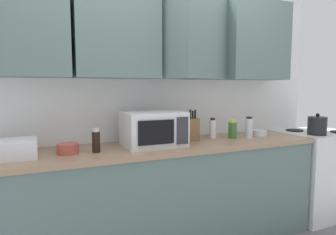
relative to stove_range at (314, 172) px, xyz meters
The scene contains 13 objects.
wall_back_with_cabinets 2.13m from the stove_range, behind, with size 3.68×0.61×2.60m.
counter_run 1.79m from the stove_range, behind, with size 2.81×0.63×0.90m.
stove_range is the anchor object (origin of this frame).
kettle 0.59m from the stove_range, 140.53° to the right, with size 0.18×0.18×0.20m.
microwave 1.97m from the stove_range, behind, with size 0.48×0.37×0.28m.
dish_rack 2.98m from the stove_range, behind, with size 0.38×0.30×0.12m, color silver.
knife_block 1.58m from the stove_range, behind, with size 0.12×0.13×0.28m.
bottle_clear_tall 1.07m from the stove_range, behind, with size 0.07×0.07×0.20m.
bottle_green_oil 1.19m from the stove_range, behind, with size 0.08×0.08×0.17m.
bottle_soy_dark 2.41m from the stove_range, behind, with size 0.06×0.06×0.18m.
bottle_white_jar 1.36m from the stove_range, behind, with size 0.06×0.06×0.19m.
bowl_ceramic_small 0.88m from the stove_range, behind, with size 0.15×0.15×0.05m, color silver.
bowl_mixing_large 2.59m from the stove_range, behind, with size 0.16×0.16×0.07m, color #B24C3D.
Camera 1 is at (-0.96, -2.54, 1.38)m, focal length 31.64 mm.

